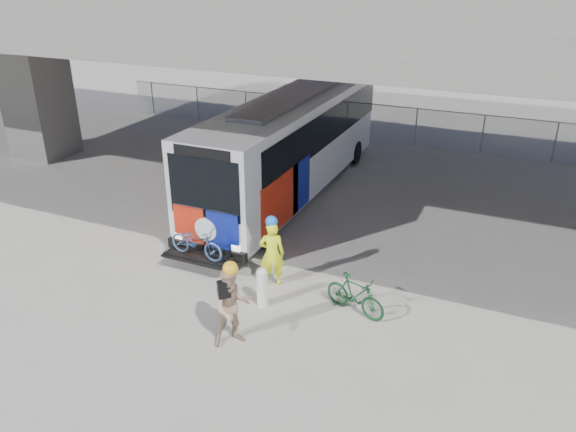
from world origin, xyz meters
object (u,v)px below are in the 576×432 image
Objects in this scene: cyclist_hivis at (272,252)px; bike_parked at (355,295)px; bollard at (262,285)px; cyclist_tan at (232,306)px; bus at (292,139)px.

bike_parked is (2.47, -0.41, -0.47)m from cyclist_hivis.
bollard is at bearing 122.76° from bike_parked.
cyclist_hivis reaches higher than bollard.
bollard is 1.72m from cyclist_tan.
bollard is at bearing -71.82° from bus.
bus is at bearing 108.18° from bollard.
cyclist_tan is (0.08, -1.66, 0.42)m from bollard.
bollard is 0.64× the size of bike_parked.
bollard is 2.34m from bike_parked.
cyclist_tan reaches higher than bike_parked.
cyclist_hivis is (2.20, -6.32, -1.13)m from bus.
cyclist_tan is (2.50, -9.03, -1.10)m from bus.
cyclist_tan is 1.25× the size of bike_parked.
bollard reaches higher than bike_parked.
cyclist_hivis is 2.72m from cyclist_tan.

